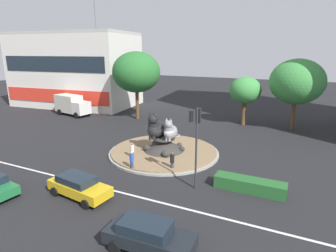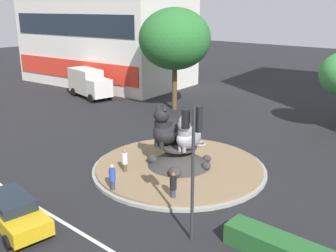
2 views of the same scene
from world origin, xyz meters
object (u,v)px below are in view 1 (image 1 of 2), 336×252
(broadleaf_tree_behind_island, at_px, (136,72))
(pedestrian_black_shirt, at_px, (172,161))
(shophouse_block, at_px, (76,70))
(parked_car_right, at_px, (79,186))
(second_tree_near_tower, at_px, (245,91))
(pedestrian_white_shirt, at_px, (132,151))
(cat_statue_black, at_px, (156,128))
(delivery_box_truck, at_px, (72,105))
(pedestrian_blue_shirt, at_px, (132,161))
(sedan_on_far_lane, at_px, (149,235))
(traffic_light_mast, at_px, (196,131))
(cat_statue_grey, at_px, (170,131))
(third_tree_left, at_px, (297,82))

(broadleaf_tree_behind_island, xyz_separation_m, pedestrian_black_shirt, (12.20, -14.56, -5.87))
(shophouse_block, height_order, parked_car_right, shophouse_block)
(broadleaf_tree_behind_island, bearing_deg, second_tree_near_tower, 12.33)
(pedestrian_white_shirt, bearing_deg, pedestrian_black_shirt, 26.55)
(second_tree_near_tower, bearing_deg, parked_car_right, -104.97)
(cat_statue_black, relative_size, parked_car_right, 0.56)
(broadleaf_tree_behind_island, height_order, second_tree_near_tower, broadleaf_tree_behind_island)
(pedestrian_black_shirt, height_order, delivery_box_truck, delivery_box_truck)
(second_tree_near_tower, relative_size, delivery_box_truck, 1.00)
(pedestrian_blue_shirt, relative_size, sedan_on_far_lane, 0.38)
(cat_statue_black, xyz_separation_m, sedan_on_far_lane, (6.02, -12.31, -1.72))
(shophouse_block, relative_size, second_tree_near_tower, 3.45)
(traffic_light_mast, bearing_deg, broadleaf_tree_behind_island, 46.67)
(second_tree_near_tower, bearing_deg, broadleaf_tree_behind_island, -167.67)
(second_tree_near_tower, relative_size, sedan_on_far_lane, 1.39)
(pedestrian_white_shirt, bearing_deg, cat_statue_grey, 82.65)
(parked_car_right, bearing_deg, third_tree_left, 70.23)
(cat_statue_grey, distance_m, pedestrian_black_shirt, 4.10)
(cat_statue_grey, bearing_deg, traffic_light_mast, 37.47)
(shophouse_block, height_order, broadleaf_tree_behind_island, shophouse_block)
(third_tree_left, relative_size, pedestrian_blue_shirt, 5.05)
(broadleaf_tree_behind_island, height_order, third_tree_left, broadleaf_tree_behind_island)
(third_tree_left, bearing_deg, pedestrian_black_shirt, -115.09)
(shophouse_block, bearing_deg, pedestrian_blue_shirt, -45.77)
(cat_statue_grey, bearing_deg, cat_statue_black, -84.69)
(second_tree_near_tower, xyz_separation_m, pedestrian_blue_shirt, (-5.46, -19.20, -3.71))
(shophouse_block, distance_m, pedestrian_blue_shirt, 33.30)
(traffic_light_mast, xyz_separation_m, parked_car_right, (-6.73, -4.58, -3.51))
(traffic_light_mast, distance_m, second_tree_near_tower, 19.69)
(traffic_light_mast, bearing_deg, third_tree_left, -11.58)
(second_tree_near_tower, bearing_deg, traffic_light_mast, -89.31)
(cat_statue_black, height_order, parked_car_right, cat_statue_black)
(broadleaf_tree_behind_island, distance_m, second_tree_near_tower, 15.14)
(pedestrian_blue_shirt, bearing_deg, third_tree_left, 110.23)
(traffic_light_mast, relative_size, parked_car_right, 1.23)
(third_tree_left, distance_m, pedestrian_blue_shirt, 23.25)
(cat_statue_black, relative_size, third_tree_left, 0.31)
(cat_statue_black, xyz_separation_m, parked_car_right, (-0.85, -9.72, -1.75))
(cat_statue_grey, relative_size, second_tree_near_tower, 0.35)
(third_tree_left, distance_m, pedestrian_black_shirt, 20.66)
(cat_statue_black, height_order, broadleaf_tree_behind_island, broadleaf_tree_behind_island)
(third_tree_left, height_order, pedestrian_black_shirt, third_tree_left)
(traffic_light_mast, height_order, broadleaf_tree_behind_island, broadleaf_tree_behind_island)
(cat_statue_grey, xyz_separation_m, third_tree_left, (10.24, 14.71, 3.69))
(sedan_on_far_lane, bearing_deg, delivery_box_truck, 137.33)
(broadleaf_tree_behind_island, xyz_separation_m, second_tree_near_tower, (14.65, 3.20, -2.12))
(pedestrian_black_shirt, distance_m, delivery_box_truck, 25.95)
(pedestrian_black_shirt, xyz_separation_m, delivery_box_truck, (-22.76, 12.44, 0.75))
(pedestrian_black_shirt, bearing_deg, pedestrian_blue_shirt, 34.21)
(cat_statue_black, relative_size, shophouse_block, 0.12)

